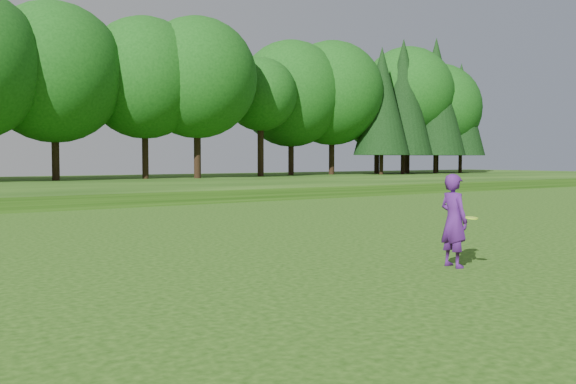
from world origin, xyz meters
TOP-DOWN VIEW (x-y plane):
  - ground at (0.00, 0.00)m, footprint 140.00×140.00m
  - walking_path at (0.00, 20.00)m, footprint 130.00×1.60m
  - woman at (3.78, 1.23)m, footprint 0.52×0.94m

SIDE VIEW (x-z plane):
  - ground at x=0.00m, z-range 0.00..0.00m
  - walking_path at x=0.00m, z-range 0.00..0.04m
  - woman at x=3.78m, z-range 0.00..1.79m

